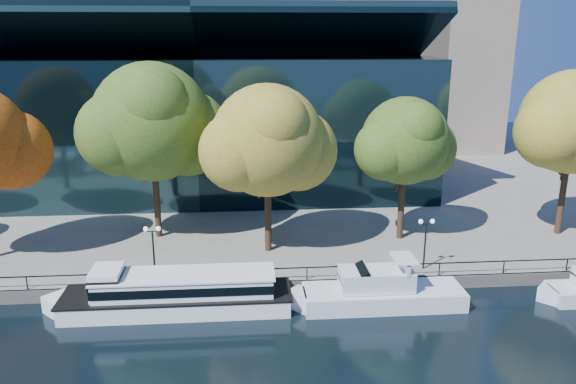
{
  "coord_description": "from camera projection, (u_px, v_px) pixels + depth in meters",
  "views": [
    {
      "loc": [
        0.56,
        -34.55,
        18.67
      ],
      "look_at": [
        3.98,
        8.0,
        6.39
      ],
      "focal_mm": 35.0,
      "sensor_mm": 36.0,
      "label": 1
    }
  ],
  "objects": [
    {
      "name": "lamp_2",
      "position": [
        426.0,
        232.0,
        42.51
      ],
      "size": [
        1.26,
        0.36,
        4.03
      ],
      "color": "black",
      "rests_on": "promenade"
    },
    {
      "name": "cruiser_near",
      "position": [
        376.0,
        291.0,
        39.27
      ],
      "size": [
        12.46,
        3.21,
        3.61
      ],
      "color": "silver",
      "rests_on": "ground"
    },
    {
      "name": "convention_building",
      "position": [
        204.0,
        121.0,
        66.0
      ],
      "size": [
        50.0,
        24.57,
        21.43
      ],
      "color": "black",
      "rests_on": "ground"
    },
    {
      "name": "tree_2",
      "position": [
        154.0,
        125.0,
        47.41
      ],
      "size": [
        12.66,
        10.38,
        15.33
      ],
      "color": "black",
      "rests_on": "promenade"
    },
    {
      "name": "tree_3",
      "position": [
        270.0,
        143.0,
        44.47
      ],
      "size": [
        11.27,
        9.24,
        13.83
      ],
      "color": "black",
      "rests_on": "promenade"
    },
    {
      "name": "tour_boat",
      "position": [
        171.0,
        292.0,
        38.6
      ],
      "size": [
        17.16,
        3.83,
        3.26
      ],
      "color": "white",
      "rests_on": "ground"
    },
    {
      "name": "ground",
      "position": [
        239.0,
        316.0,
        38.21
      ],
      "size": [
        160.0,
        160.0,
        0.0
      ],
      "primitive_type": "plane",
      "color": "black",
      "rests_on": "ground"
    },
    {
      "name": "tree_5",
      "position": [
        575.0,
        124.0,
        48.2
      ],
      "size": [
        11.23,
        9.2,
        14.63
      ],
      "color": "black",
      "rests_on": "promenade"
    },
    {
      "name": "lamp_1",
      "position": [
        153.0,
        240.0,
        40.94
      ],
      "size": [
        1.26,
        0.36,
        4.03
      ],
      "color": "black",
      "rests_on": "promenade"
    },
    {
      "name": "promenade",
      "position": [
        240.0,
        176.0,
        72.92
      ],
      "size": [
        90.0,
        67.08,
        1.0
      ],
      "color": "slate",
      "rests_on": "ground"
    },
    {
      "name": "railing",
      "position": [
        239.0,
        270.0,
        40.79
      ],
      "size": [
        88.2,
        0.08,
        0.99
      ],
      "color": "black",
      "rests_on": "promenade"
    },
    {
      "name": "tree_4",
      "position": [
        407.0,
        143.0,
        47.43
      ],
      "size": [
        9.33,
        7.65,
        12.46
      ],
      "color": "black",
      "rests_on": "promenade"
    }
  ]
}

